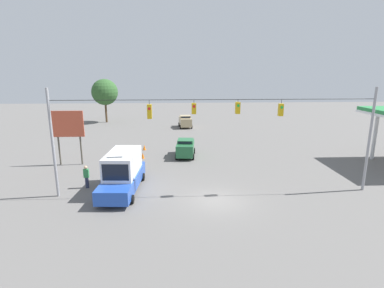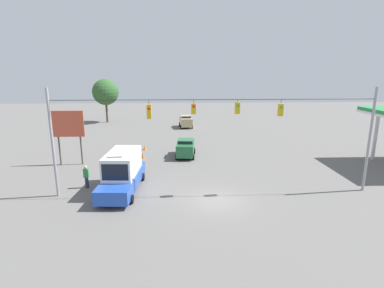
{
  "view_description": "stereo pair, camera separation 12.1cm",
  "coord_description": "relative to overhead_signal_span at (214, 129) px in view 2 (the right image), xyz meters",
  "views": [
    {
      "loc": [
        2.84,
        20.12,
        9.18
      ],
      "look_at": [
        1.41,
        -7.88,
        2.36
      ],
      "focal_mm": 28.0,
      "sensor_mm": 36.0,
      "label": 1
    },
    {
      "loc": [
        2.72,
        20.12,
        9.18
      ],
      "look_at": [
        1.41,
        -7.88,
        2.36
      ],
      "focal_mm": 28.0,
      "sensor_mm": 36.0,
      "label": 2
    }
  ],
  "objects": [
    {
      "name": "traffic_cone_fourth",
      "position": [
        6.72,
        -13.35,
        -4.75
      ],
      "size": [
        0.35,
        0.35,
        0.64
      ],
      "primitive_type": "cone",
      "color": "orange",
      "rests_on": "ground_plane"
    },
    {
      "name": "overhead_signal_span",
      "position": [
        0.0,
        0.0,
        0.0
      ],
      "size": [
        23.93,
        0.38,
        8.09
      ],
      "color": "#939399",
      "rests_on": "ground_plane"
    },
    {
      "name": "pedestrian",
      "position": [
        10.11,
        -1.56,
        -4.12
      ],
      "size": [
        0.4,
        0.28,
        1.87
      ],
      "color": "#2D334C",
      "rests_on": "ground_plane"
    },
    {
      "name": "traffic_cone_nearest",
      "position": [
        6.51,
        -3.06,
        -4.75
      ],
      "size": [
        0.35,
        0.35,
        0.64
      ],
      "primitive_type": "cone",
      "color": "orange",
      "rests_on": "ground_plane"
    },
    {
      "name": "ground_plane",
      "position": [
        -0.05,
        1.45,
        -5.07
      ],
      "size": [
        140.0,
        140.0,
        0.0
      ],
      "primitive_type": "plane",
      "color": "#605E5B"
    },
    {
      "name": "roadside_billboard",
      "position": [
        13.51,
        -8.02,
        -1.27
      ],
      "size": [
        3.07,
        0.16,
        5.46
      ],
      "color": "#4C473D",
      "rests_on": "ground_plane"
    },
    {
      "name": "sedan_green_withflow_mid",
      "position": [
        1.88,
        -10.37,
        -4.06
      ],
      "size": [
        2.32,
        4.11,
        1.94
      ],
      "color": "#236038",
      "rests_on": "ground_plane"
    },
    {
      "name": "tree_horizon_left",
      "position": [
        15.79,
        -34.04,
        0.44
      ],
      "size": [
        4.69,
        4.69,
        7.88
      ],
      "color": "#4C3823",
      "rests_on": "ground_plane"
    },
    {
      "name": "traffic_cone_third",
      "position": [
        6.53,
        -9.82,
        -4.75
      ],
      "size": [
        0.35,
        0.35,
        0.64
      ],
      "primitive_type": "cone",
      "color": "orange",
      "rests_on": "ground_plane"
    },
    {
      "name": "traffic_cone_second",
      "position": [
        6.46,
        -6.34,
        -4.75
      ],
      "size": [
        0.35,
        0.35,
        0.64
      ],
      "primitive_type": "cone",
      "color": "orange",
      "rests_on": "ground_plane"
    },
    {
      "name": "box_truck_blue_parked_shoulder",
      "position": [
        7.08,
        -0.96,
        -3.57
      ],
      "size": [
        2.91,
        7.29,
        3.06
      ],
      "color": "#234CB2",
      "rests_on": "ground_plane"
    },
    {
      "name": "sedan_tan_withflow_deep",
      "position": [
        1.39,
        -28.1,
        -4.03
      ],
      "size": [
        2.3,
        4.04,
        2.01
      ],
      "color": "tan",
      "rests_on": "ground_plane"
    },
    {
      "name": "work_zone_sign",
      "position": [
        7.16,
        -1.38,
        -3.08
      ],
      "size": [
        1.27,
        0.06,
        2.84
      ],
      "color": "slate",
      "rests_on": "ground_plane"
    }
  ]
}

